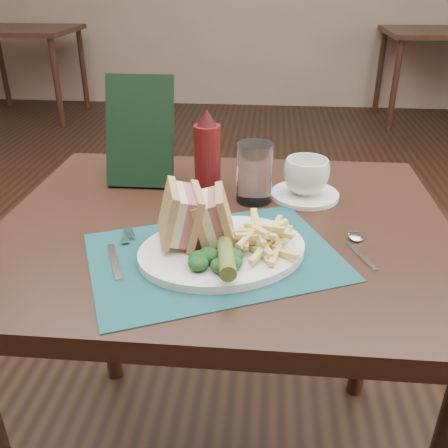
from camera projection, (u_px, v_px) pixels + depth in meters
name	position (u px, v px, depth m)	size (l,w,h in m)	color
floor	(237.00, 344.00, 1.79)	(7.00, 7.00, 0.00)	black
wall_back	(261.00, 105.00, 4.89)	(6.00, 6.00, 0.00)	gray
table_main	(224.00, 362.00, 1.18)	(0.90, 0.75, 0.75)	black
table_bg_left	(28.00, 73.00, 4.38)	(0.90, 0.75, 0.75)	black
table_bg_right	(434.00, 77.00, 4.22)	(0.90, 0.75, 0.75)	black
placemat	(214.00, 257.00, 0.88)	(0.43, 0.30, 0.00)	#164648
plate	(222.00, 251.00, 0.88)	(0.30, 0.24, 0.01)	white
sandwich_half_a	(168.00, 215.00, 0.87)	(0.06, 0.11, 0.10)	tan
sandwich_half_b	(201.00, 217.00, 0.88)	(0.06, 0.10, 0.09)	tan
kale_garnish	(218.00, 259.00, 0.82)	(0.11, 0.08, 0.03)	#153917
pickle_spear	(226.00, 255.00, 0.81)	(0.03, 0.03, 0.12)	#546928
fries_pile	(261.00, 234.00, 0.87)	(0.18, 0.20, 0.05)	#F1DB78
fork	(119.00, 250.00, 0.89)	(0.03, 0.17, 0.01)	silver
spoon	(359.00, 247.00, 0.90)	(0.03, 0.15, 0.01)	silver
saucer	(305.00, 195.00, 1.11)	(0.15, 0.15, 0.01)	white
coffee_cup	(306.00, 176.00, 1.09)	(0.10, 0.10, 0.08)	white
drinking_glass	(254.00, 173.00, 1.06)	(0.08, 0.08, 0.13)	white
ketchup_bottle	(207.00, 151.00, 1.11)	(0.06, 0.06, 0.19)	#580F12
check_presenter	(140.00, 132.00, 1.13)	(0.15, 0.02, 0.25)	black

